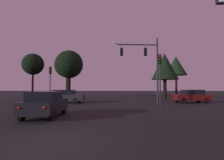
{
  "coord_description": "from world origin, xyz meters",
  "views": [
    {
      "loc": [
        1.96,
        -5.53,
        1.72
      ],
      "look_at": [
        1.46,
        17.99,
        2.75
      ],
      "focal_mm": 29.32,
      "sensor_mm": 36.0,
      "label": 1
    }
  ],
  "objects_px": {
    "car_crossing_left": "(65,96)",
    "tree_left_far": "(69,65)",
    "traffic_light_corner_right": "(160,70)",
    "tree_behind_sign": "(176,66)",
    "tree_center_horizon": "(165,67)",
    "traffic_light_corner_left": "(50,77)",
    "car_nearside_lane": "(45,104)",
    "traffic_signal_mast_arm": "(146,60)",
    "tree_right_cluster": "(33,64)",
    "tree_lot_edge": "(67,65)",
    "car_crossing_right": "(192,96)"
  },
  "relations": [
    {
      "from": "traffic_light_corner_left",
      "to": "car_nearside_lane",
      "type": "distance_m",
      "value": 12.91
    },
    {
      "from": "traffic_light_corner_left",
      "to": "traffic_light_corner_right",
      "type": "distance_m",
      "value": 13.81
    },
    {
      "from": "car_crossing_right",
      "to": "tree_left_far",
      "type": "xyz_separation_m",
      "value": [
        -15.55,
        4.58,
        4.3
      ]
    },
    {
      "from": "traffic_light_corner_left",
      "to": "tree_center_horizon",
      "type": "bearing_deg",
      "value": 16.92
    },
    {
      "from": "tree_lot_edge",
      "to": "tree_left_far",
      "type": "bearing_deg",
      "value": -72.35
    },
    {
      "from": "car_nearside_lane",
      "to": "car_crossing_right",
      "type": "relative_size",
      "value": 0.99
    },
    {
      "from": "tree_lot_edge",
      "to": "traffic_signal_mast_arm",
      "type": "bearing_deg",
      "value": -41.52
    },
    {
      "from": "car_crossing_left",
      "to": "tree_left_far",
      "type": "relative_size",
      "value": 0.61
    },
    {
      "from": "traffic_signal_mast_arm",
      "to": "car_crossing_left",
      "type": "distance_m",
      "value": 10.02
    },
    {
      "from": "traffic_signal_mast_arm",
      "to": "car_nearside_lane",
      "type": "height_order",
      "value": "traffic_signal_mast_arm"
    },
    {
      "from": "traffic_signal_mast_arm",
      "to": "car_nearside_lane",
      "type": "bearing_deg",
      "value": -127.6
    },
    {
      "from": "tree_left_far",
      "to": "tree_right_cluster",
      "type": "relative_size",
      "value": 0.95
    },
    {
      "from": "traffic_light_corner_right",
      "to": "car_crossing_right",
      "type": "xyz_separation_m",
      "value": [
        4.87,
        5.14,
        -2.54
      ]
    },
    {
      "from": "traffic_signal_mast_arm",
      "to": "tree_lot_edge",
      "type": "xyz_separation_m",
      "value": [
        -11.61,
        10.28,
        0.75
      ]
    },
    {
      "from": "traffic_light_corner_right",
      "to": "tree_right_cluster",
      "type": "xyz_separation_m",
      "value": [
        -17.89,
        13.97,
        2.36
      ]
    },
    {
      "from": "car_crossing_left",
      "to": "tree_left_far",
      "type": "distance_m",
      "value": 6.94
    },
    {
      "from": "car_crossing_left",
      "to": "tree_center_horizon",
      "type": "relative_size",
      "value": 0.63
    },
    {
      "from": "tree_left_far",
      "to": "traffic_signal_mast_arm",
      "type": "bearing_deg",
      "value": -28.66
    },
    {
      "from": "traffic_light_corner_left",
      "to": "tree_center_horizon",
      "type": "height_order",
      "value": "tree_center_horizon"
    },
    {
      "from": "car_nearside_lane",
      "to": "traffic_light_corner_left",
      "type": "bearing_deg",
      "value": 108.86
    },
    {
      "from": "car_crossing_right",
      "to": "traffic_light_corner_right",
      "type": "bearing_deg",
      "value": -133.48
    },
    {
      "from": "traffic_light_corner_left",
      "to": "tree_center_horizon",
      "type": "distance_m",
      "value": 16.43
    },
    {
      "from": "traffic_light_corner_left",
      "to": "car_crossing_left",
      "type": "relative_size",
      "value": 1.01
    },
    {
      "from": "tree_behind_sign",
      "to": "tree_center_horizon",
      "type": "bearing_deg",
      "value": -115.31
    },
    {
      "from": "car_crossing_left",
      "to": "tree_behind_sign",
      "type": "bearing_deg",
      "value": 44.81
    },
    {
      "from": "car_crossing_left",
      "to": "car_crossing_right",
      "type": "distance_m",
      "value": 14.62
    },
    {
      "from": "traffic_light_corner_right",
      "to": "tree_right_cluster",
      "type": "bearing_deg",
      "value": 142.01
    },
    {
      "from": "car_nearside_lane",
      "to": "traffic_signal_mast_arm",
      "type": "bearing_deg",
      "value": 52.4
    },
    {
      "from": "car_crossing_right",
      "to": "tree_left_far",
      "type": "height_order",
      "value": "tree_left_far"
    },
    {
      "from": "car_nearside_lane",
      "to": "tree_right_cluster",
      "type": "height_order",
      "value": "tree_right_cluster"
    },
    {
      "from": "tree_center_horizon",
      "to": "tree_lot_edge",
      "type": "xyz_separation_m",
      "value": [
        -15.61,
        3.28,
        0.69
      ]
    },
    {
      "from": "car_crossing_left",
      "to": "tree_behind_sign",
      "type": "height_order",
      "value": "tree_behind_sign"
    },
    {
      "from": "traffic_light_corner_right",
      "to": "car_crossing_left",
      "type": "distance_m",
      "value": 10.96
    },
    {
      "from": "tree_behind_sign",
      "to": "car_crossing_right",
      "type": "bearing_deg",
      "value": -102.94
    },
    {
      "from": "tree_center_horizon",
      "to": "tree_right_cluster",
      "type": "height_order",
      "value": "tree_right_cluster"
    },
    {
      "from": "traffic_light_corner_left",
      "to": "car_crossing_right",
      "type": "xyz_separation_m",
      "value": [
        17.08,
        -1.31,
        -2.32
      ]
    },
    {
      "from": "traffic_light_corner_left",
      "to": "tree_behind_sign",
      "type": "xyz_separation_m",
      "value": [
        21.16,
        16.47,
        3.35
      ]
    },
    {
      "from": "traffic_light_corner_left",
      "to": "tree_lot_edge",
      "type": "distance_m",
      "value": 8.42
    },
    {
      "from": "traffic_signal_mast_arm",
      "to": "tree_lot_edge",
      "type": "bearing_deg",
      "value": 138.48
    },
    {
      "from": "car_nearside_lane",
      "to": "car_crossing_right",
      "type": "xyz_separation_m",
      "value": [
        12.97,
        10.71,
        0.0
      ]
    },
    {
      "from": "traffic_light_corner_right",
      "to": "tree_center_horizon",
      "type": "bearing_deg",
      "value": 73.04
    },
    {
      "from": "car_crossing_left",
      "to": "tree_behind_sign",
      "type": "relative_size",
      "value": 0.51
    },
    {
      "from": "traffic_light_corner_right",
      "to": "tree_behind_sign",
      "type": "distance_m",
      "value": 24.8
    },
    {
      "from": "traffic_signal_mast_arm",
      "to": "tree_left_far",
      "type": "relative_size",
      "value": 1.04
    },
    {
      "from": "car_crossing_left",
      "to": "tree_right_cluster",
      "type": "relative_size",
      "value": 0.58
    },
    {
      "from": "car_crossing_right",
      "to": "traffic_signal_mast_arm",
      "type": "bearing_deg",
      "value": -170.21
    },
    {
      "from": "tree_center_horizon",
      "to": "car_crossing_left",
      "type": "bearing_deg",
      "value": -152.5
    },
    {
      "from": "car_crossing_left",
      "to": "traffic_signal_mast_arm",
      "type": "bearing_deg",
      "value": -0.97
    },
    {
      "from": "traffic_signal_mast_arm",
      "to": "tree_lot_edge",
      "type": "distance_m",
      "value": 15.53
    },
    {
      "from": "traffic_light_corner_left",
      "to": "car_nearside_lane",
      "type": "bearing_deg",
      "value": -71.14
    }
  ]
}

